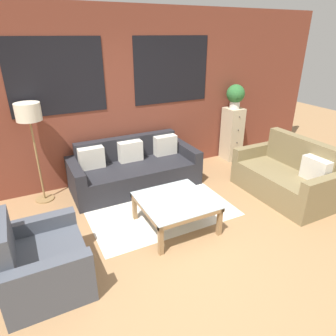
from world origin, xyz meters
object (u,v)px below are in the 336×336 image
settee_vintage (286,178)px  coffee_table (175,204)px  couch_dark (134,170)px  armchair_corner (41,263)px  floor_lamp (29,118)px  drawer_cabinet (232,134)px  potted_plant (236,95)px

settee_vintage → coffee_table: bearing=178.8°
settee_vintage → coffee_table: 1.95m
couch_dark → coffee_table: couch_dark is taller
coffee_table → settee_vintage: bearing=-1.2°
armchair_corner → floor_lamp: floor_lamp is taller
drawer_cabinet → potted_plant: 0.78m
couch_dark → armchair_corner: armchair_corner is taller
floor_lamp → armchair_corner: bearing=-96.4°
drawer_cabinet → potted_plant: (0.00, 0.00, 0.78)m
armchair_corner → coffee_table: armchair_corner is taller
couch_dark → settee_vintage: 2.45m
coffee_table → floor_lamp: (-1.48, 1.56, 0.95)m
settee_vintage → drawer_cabinet: bearing=82.7°
settee_vintage → armchair_corner: settee_vintage is taller
coffee_table → potted_plant: bearing=36.6°
couch_dark → drawer_cabinet: drawer_cabinet is taller
armchair_corner → potted_plant: potted_plant is taller
armchair_corner → potted_plant: size_ratio=2.07×
settee_vintage → floor_lamp: bearing=155.0°
coffee_table → potted_plant: (2.16, 1.61, 0.95)m
couch_dark → potted_plant: bearing=6.0°
couch_dark → floor_lamp: size_ratio=1.38×
drawer_cabinet → armchair_corner: bearing=-153.9°
floor_lamp → drawer_cabinet: size_ratio=1.44×
settee_vintage → armchair_corner: bearing=-176.3°
coffee_table → drawer_cabinet: (2.16, 1.60, 0.17)m
floor_lamp → potted_plant: floor_lamp is taller
armchair_corner → potted_plant: bearing=26.1°
drawer_cabinet → floor_lamp: bearing=-179.3°
couch_dark → drawer_cabinet: bearing=6.0°
couch_dark → coffee_table: (0.04, -1.37, 0.07)m
couch_dark → coffee_table: 1.38m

